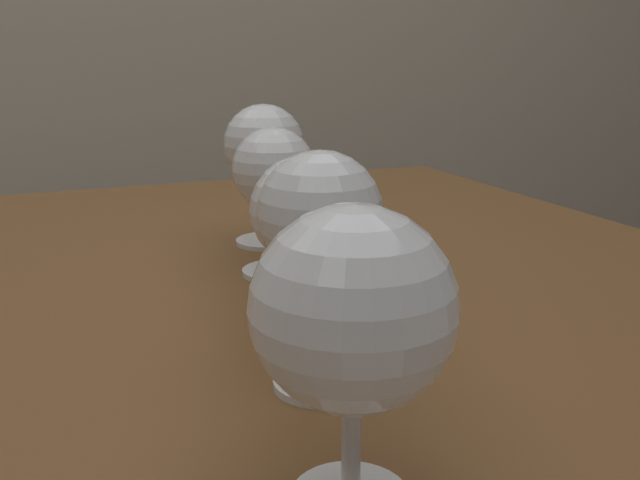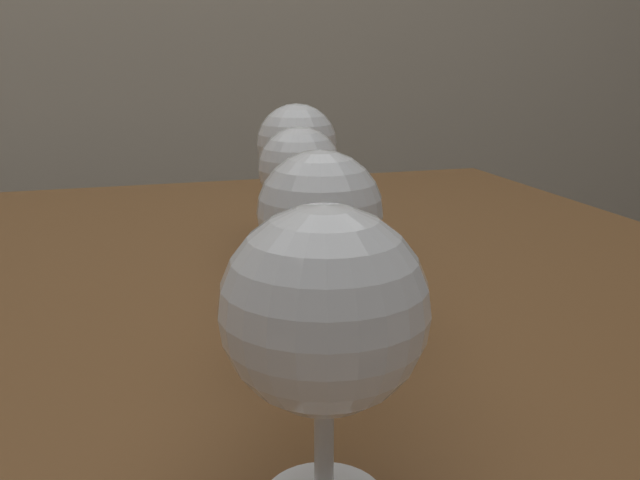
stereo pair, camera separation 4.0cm
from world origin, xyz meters
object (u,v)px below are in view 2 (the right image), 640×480
Objects in this scene: wine_glass_merlot at (320,219)px; wine_glass_cabernet at (324,316)px; wine_glass_rose at (300,173)px; wine_glass_chardonnay at (297,148)px; wine_glass_white at (319,214)px.

wine_glass_cabernet is at bearing -105.37° from wine_glass_merlot.
wine_glass_cabernet is at bearing -102.87° from wine_glass_rose.
wine_glass_merlot reaches higher than wine_glass_cabernet.
wine_glass_merlot reaches higher than wine_glass_rose.
wine_glass_chardonnay is (0.02, 0.11, 0.01)m from wine_glass_rose.
wine_glass_merlot is 0.99× the size of wine_glass_chardonnay.
wine_glass_rose is at bearing 82.12° from wine_glass_white.
wine_glass_rose is at bearing -102.97° from wine_glass_chardonnay.
wine_glass_rose reaches higher than wine_glass_white.
wine_glass_cabernet is at bearing -105.56° from wine_glass_white.
wine_glass_rose is (0.05, 0.22, -0.01)m from wine_glass_merlot.
wine_glass_white is at bearing -100.27° from wine_glass_chardonnay.
wine_glass_chardonnay reaches higher than wine_glass_white.
wine_glass_white is (0.06, 0.22, -0.01)m from wine_glass_cabernet.
wine_glass_white is at bearing 74.44° from wine_glass_cabernet.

